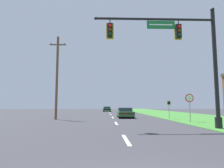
{
  "coord_description": "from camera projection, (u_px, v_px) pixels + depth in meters",
  "views": [
    {
      "loc": [
        -0.92,
        -2.91,
        1.51
      ],
      "look_at": [
        0.0,
        24.33,
        4.42
      ],
      "focal_mm": 32.0,
      "sensor_mm": 36.0,
      "label": 1
    }
  ],
  "objects": [
    {
      "name": "road_center_line",
      "position": [
        113.0,
        118.0,
        24.62
      ],
      "size": [
        0.16,
        34.8,
        0.01
      ],
      "color": "silver",
      "rests_on": "ground"
    },
    {
      "name": "far_car",
      "position": [
        107.0,
        109.0,
        48.04
      ],
      "size": [
        1.82,
        4.55,
        1.19
      ],
      "color": "black",
      "rests_on": "ground"
    },
    {
      "name": "route_sign_post",
      "position": [
        169.0,
        105.0,
        22.13
      ],
      "size": [
        0.55,
        0.06,
        2.03
      ],
      "color": "gray",
      "rests_on": "grass_verge_right"
    },
    {
      "name": "car_ahead",
      "position": [
        125.0,
        113.0,
        24.44
      ],
      "size": [
        1.85,
        4.21,
        1.19
      ],
      "color": "black",
      "rests_on": "ground"
    },
    {
      "name": "utility_pole_near",
      "position": [
        57.0,
        76.0,
        21.71
      ],
      "size": [
        1.8,
        0.26,
        9.09
      ],
      "color": "brown",
      "rests_on": "ground"
    },
    {
      "name": "grass_verge_right",
      "position": [
        174.0,
        114.0,
        32.93
      ],
      "size": [
        10.0,
        110.0,
        0.04
      ],
      "color": "#38752D",
      "rests_on": "ground"
    },
    {
      "name": "signal_mast",
      "position": [
        187.0,
        54.0,
        13.27
      ],
      "size": [
        8.31,
        0.47,
        8.13
      ],
      "color": "black",
      "rests_on": "grass_verge_right"
    },
    {
      "name": "stop_sign",
      "position": [
        190.0,
        101.0,
        18.03
      ],
      "size": [
        0.76,
        0.07,
        2.5
      ],
      "color": "gray",
      "rests_on": "grass_verge_right"
    }
  ]
}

